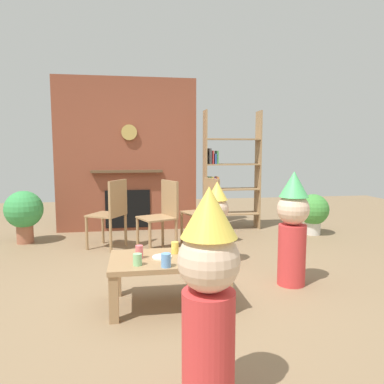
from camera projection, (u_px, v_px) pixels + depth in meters
name	position (u px, v px, depth m)	size (l,w,h in m)	color
ground_plane	(183.00, 286.00, 3.48)	(12.00, 12.00, 0.00)	#846B4C
brick_fireplace_feature	(127.00, 156.00, 5.81)	(2.20, 0.28, 2.40)	brown
bookshelf	(227.00, 175.00, 5.89)	(0.90, 0.28, 1.90)	#9E7A51
coffee_table	(169.00, 265.00, 3.04)	(0.96, 0.60, 0.40)	#9E7A51
paper_cup_near_left	(137.00, 260.00, 2.82)	(0.07, 0.07, 0.09)	#8CD18C
paper_cup_near_right	(166.00, 260.00, 2.78)	(0.08, 0.08, 0.10)	#669EE0
paper_cup_center	(139.00, 252.00, 3.00)	(0.06, 0.06, 0.11)	#E5666B
paper_cup_far_left	(175.00, 248.00, 3.14)	(0.06, 0.06, 0.10)	#F2CC4C
paper_plate_front	(192.00, 263.00, 2.86)	(0.17, 0.17, 0.01)	white
paper_plate_rear	(162.00, 257.00, 3.02)	(0.16, 0.16, 0.01)	white
birthday_cake_slice	(197.00, 252.00, 3.07)	(0.10, 0.10, 0.07)	pink
table_fork	(201.00, 249.00, 3.26)	(0.15, 0.02, 0.01)	silver
child_with_cone_hat	(209.00, 293.00, 1.80)	(0.31, 0.31, 1.12)	#D13838
child_in_pink	(293.00, 226.00, 3.46)	(0.30, 0.30, 1.09)	#D13838
child_by_the_chairs	(217.00, 221.00, 4.09)	(0.26, 0.26, 0.94)	#D13838
dining_chair_left	(112.00, 210.00, 4.75)	(0.55, 0.55, 0.90)	#9E7A51
dining_chair_middle	(163.00, 212.00, 4.61)	(0.53, 0.53, 0.90)	#9E7A51
dining_chair_right	(205.00, 207.00, 4.98)	(0.50, 0.50, 0.90)	#9E7A51
potted_plant_tall	(313.00, 211.00, 5.56)	(0.47, 0.47, 0.62)	beige
potted_plant_short	(24.00, 211.00, 5.03)	(0.51, 0.51, 0.73)	#9E5B42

